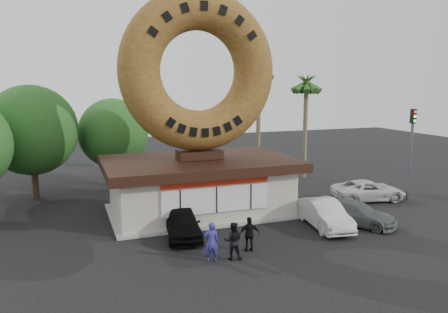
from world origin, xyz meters
The scene contains 16 objects.
ground centered at (0.00, 0.00, 0.00)m, with size 90.00×90.00×0.00m, color black.
donut_shop centered at (0.00, 5.98, 1.77)m, with size 11.20×7.20×3.80m.
giant_donut centered at (0.00, 6.00, 8.41)m, with size 9.22×9.22×2.35m, color olive.
tree_west centered at (-9.50, 13.00, 4.64)m, with size 6.00×6.00×7.65m.
tree_mid centered at (-4.00, 15.00, 4.02)m, with size 5.20×5.20×6.63m.
palm_near centered at (7.50, 14.00, 8.41)m, with size 2.60×2.60×9.75m.
palm_far centered at (11.00, 12.50, 7.48)m, with size 2.60×2.60×8.75m.
street_lamp centered at (-1.86, 16.00, 4.48)m, with size 2.11×0.20×8.00m.
traffic_signal centered at (14.00, 3.99, 3.87)m, with size 0.30×0.38×6.07m.
person_left centered at (-1.69, -1.26, 0.89)m, with size 0.65×0.42×1.77m, color navy.
person_center centered at (-0.72, -1.38, 0.85)m, with size 0.83×0.64×1.70m, color black.
person_right centered at (0.34, -0.77, 0.82)m, with size 0.96×0.40×1.64m, color black.
car_black centered at (-2.07, 2.19, 0.71)m, with size 1.68×4.16×1.42m, color black.
car_silver centered at (5.53, 0.98, 0.74)m, with size 1.56×4.46×1.47m, color #B3B4B8.
car_grey centered at (7.41, 0.80, 0.64)m, with size 1.79×4.40×1.28m, color #595C5E.
car_white centered at (11.37, 4.75, 0.67)m, with size 2.22×4.82×1.34m, color silver.
Camera 1 is at (-7.43, -18.49, 7.71)m, focal length 35.00 mm.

